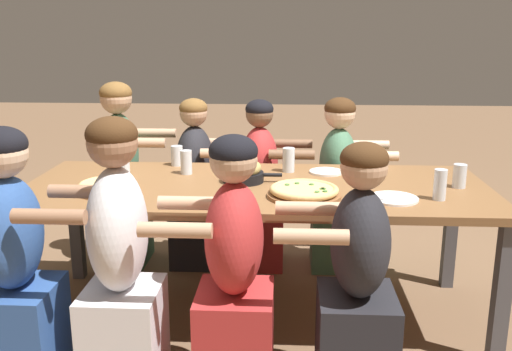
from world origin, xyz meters
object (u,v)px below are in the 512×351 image
Objects in this scene: diner_far_center at (260,192)px; diner_far_midright at (338,191)px; pizza_board_main at (108,186)px; drinking_glass_f at (289,161)px; drinking_glass_b at (177,156)px; drinking_glass_c at (459,177)px; diner_far_midleft at (196,191)px; drinking_glass_g at (186,163)px; diner_near_center at (234,282)px; empty_plate_b at (393,198)px; diner_far_left at (122,181)px; diner_near_midleft at (119,271)px; skillet_bowl at (244,171)px; empty_plate_a at (326,172)px; diner_near_left at (14,272)px; drinking_glass_e at (124,165)px; pizza_board_second at (304,191)px; drinking_glass_d at (115,157)px; drinking_glass_a at (440,186)px; diner_near_midright at (357,288)px.

diner_far_center is 0.99× the size of diner_far_midright.
pizza_board_main is 2.28× the size of drinking_glass_f.
pizza_board_main is at bearing -112.71° from drinking_glass_b.
drinking_glass_c is 1.67m from diner_far_midleft.
diner_near_center is at bearing -69.05° from drinking_glass_g.
empty_plate_b is 0.45m from drinking_glass_c.
drinking_glass_c is 1.47m from drinking_glass_g.
diner_far_left is (-1.98, 0.70, -0.24)m from drinking_glass_c.
diner_near_midleft is (-1.20, -0.47, -0.19)m from empty_plate_b.
empty_plate_a is at bearing 25.67° from skillet_bowl.
drinking_glass_b reaches higher than pizza_board_main.
diner_near_left reaches higher than diner_far_midright.
drinking_glass_e is 0.11× the size of diner_far_left.
diner_far_midright reaches higher than pizza_board_main.
drinking_glass_f is at bearing 133.74° from empty_plate_b.
empty_plate_b is at bearing 36.16° from diner_far_center.
diner_near_left is at bearing -122.40° from drinking_glass_g.
diner_far_midleft is at bearing 139.71° from empty_plate_b.
pizza_board_second is 0.99m from diner_far_center.
skillet_bowl is at bearing -22.65° from drinking_glass_d.
empty_plate_b is (0.29, -0.51, -0.00)m from empty_plate_a.
diner_near_midleft is at bearing -69.19° from pizza_board_main.
diner_near_left is at bearing 90.00° from diner_near_center.
drinking_glass_f is 0.12× the size of diner_far_center.
drinking_glass_b is at bearing 114.55° from drinking_glass_g.
diner_near_center reaches higher than skillet_bowl.
drinking_glass_e is 0.12× the size of diner_far_midleft.
diner_far_midright is 0.98× the size of diner_near_center.
pizza_board_second is 0.31× the size of diner_near_left.
drinking_glass_g is at bearing 48.59° from pizza_board_main.
diner_near_left is at bearing -165.45° from drinking_glass_a.
empty_plate_a is 1.41× the size of drinking_glass_g.
drinking_glass_a is 1.36m from drinking_glass_g.
diner_near_midright is at bearing -1.50° from diner_far_midright.
diner_near_midleft is 1.08× the size of diner_near_midright.
pizza_board_second is 2.62× the size of drinking_glass_f.
drinking_glass_e is 0.11× the size of diner_near_midleft.
empty_plate_b is 1.74m from diner_near_left.
drinking_glass_b is 1.59m from drinking_glass_c.
drinking_glass_b is 0.10× the size of diner_far_left.
diner_near_midleft is at bearing -155.69° from drinking_glass_c.
empty_plate_a is at bearing 4.16° from diner_near_midright.
pizza_board_main is 2.11× the size of drinking_glass_a.
diner_far_midleft reaches higher than pizza_board_main.
pizza_board_second is at bearing -28.31° from drinking_glass_d.
empty_plate_a is (1.12, 0.44, -0.02)m from pizza_board_main.
diner_near_midleft is (0.21, -0.87, -0.24)m from drinking_glass_e.
diner_near_midright is (0.47, -1.41, 0.01)m from diner_far_center.
drinking_glass_d is at bearing 16.81° from diner_near_midleft.
diner_far_left is (-1.32, 0.43, -0.19)m from empty_plate_a.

